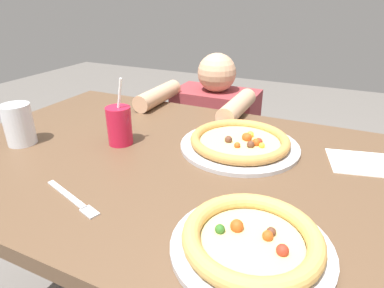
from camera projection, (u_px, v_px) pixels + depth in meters
The scene contains 8 objects.
dining_table at pixel (171, 187), 0.97m from camera, with size 1.36×0.89×0.75m.
pizza_near at pixel (252, 241), 0.58m from camera, with size 0.30×0.30×0.05m.
pizza_far at pixel (240, 142), 0.97m from camera, with size 0.36×0.36×0.04m.
drink_cup_colored at pixel (119, 125), 0.98m from camera, with size 0.08×0.08×0.21m.
water_cup_clear at pixel (19, 124), 0.98m from camera, with size 0.09×0.09×0.13m.
paper_napkin at pixel (360, 163), 0.89m from camera, with size 0.16×0.14×0.00m, color white.
fork at pixel (73, 200), 0.73m from camera, with size 0.20×0.08×0.00m.
diner_seated at pixel (213, 158), 1.62m from camera, with size 0.42×0.52×0.94m.
Camera 1 is at (0.40, -0.72, 1.18)m, focal length 30.18 mm.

